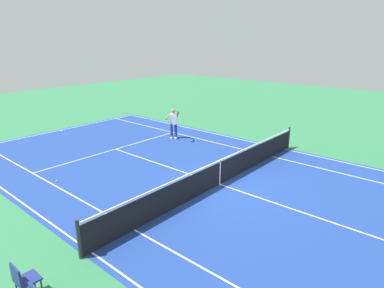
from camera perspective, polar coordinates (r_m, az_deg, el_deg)
The scene contains 7 objects.
ground_plane at distance 12.48m, azimuth 4.77°, elevation -6.99°, with size 60.00×60.00×0.00m, color #2D7247.
court_slab at distance 12.48m, azimuth 4.77°, elevation -6.99°, with size 24.20×11.40×0.00m, color navy.
court_line_markings at distance 12.48m, azimuth 4.77°, elevation -6.97°, with size 23.85×11.05×0.01m.
tennis_net at distance 12.28m, azimuth 4.83°, elevation -4.90°, with size 0.10×11.70×1.08m.
tennis_player_near at distance 17.91m, azimuth -3.22°, elevation 3.82°, with size 1.06×0.79×1.70m.
tennis_ball at distance 13.66m, azimuth -22.46°, elevation -5.95°, with size 0.07×0.07×0.07m, color #CCE01E.
spectator_chair_3 at distance 8.02m, azimuth -27.27°, elevation -20.11°, with size 0.44×0.44×0.88m.
Camera 1 is at (-6.62, 9.23, 5.17)m, focal length 30.71 mm.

